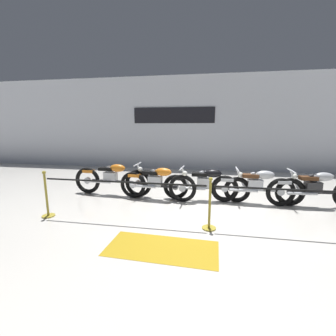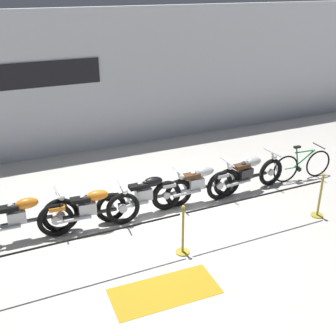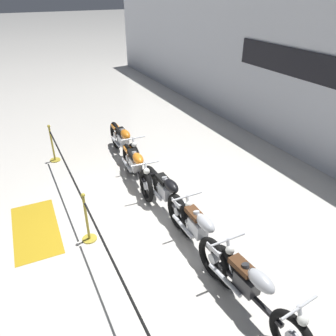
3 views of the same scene
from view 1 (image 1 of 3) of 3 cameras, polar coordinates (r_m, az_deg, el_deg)
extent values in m
plane|color=silver|center=(5.71, 9.72, -10.20)|extent=(120.00, 120.00, 0.00)
cube|color=silver|center=(10.46, 10.27, 11.05)|extent=(28.00, 0.25, 4.20)
cube|color=black|center=(10.44, 1.41, 13.24)|extent=(3.68, 0.04, 0.70)
torus|color=black|center=(6.49, -7.52, -3.86)|extent=(0.79, 0.14, 0.79)
torus|color=black|center=(7.17, -19.74, -3.00)|extent=(0.79, 0.14, 0.79)
cylinder|color=silver|center=(6.49, -7.52, -3.86)|extent=(0.19, 0.09, 0.19)
cylinder|color=silver|center=(7.17, -19.74, -3.00)|extent=(0.19, 0.09, 0.19)
cylinder|color=silver|center=(6.40, -6.82, -1.45)|extent=(0.30, 0.07, 0.59)
cube|color=silver|center=(6.78, -14.38, -2.09)|extent=(0.37, 0.23, 0.26)
cylinder|color=silver|center=(6.72, -14.15, -0.45)|extent=(0.18, 0.12, 0.24)
cylinder|color=silver|center=(6.76, -14.78, -0.42)|extent=(0.18, 0.12, 0.24)
cylinder|color=silver|center=(6.83, -17.11, -3.35)|extent=(0.70, 0.09, 0.07)
cube|color=#47474C|center=(6.79, -13.95, -3.26)|extent=(1.29, 0.10, 0.06)
ellipsoid|color=orange|center=(6.63, -12.70, -0.01)|extent=(0.47, 0.23, 0.22)
cube|color=black|center=(6.79, -15.46, -0.22)|extent=(0.41, 0.21, 0.09)
cube|color=orange|center=(7.09, -19.55, -0.77)|extent=(0.32, 0.17, 0.08)
cylinder|color=silver|center=(6.38, -7.81, 0.93)|extent=(0.06, 0.62, 0.04)
sphere|color=silver|center=(6.38, -7.10, -0.33)|extent=(0.14, 0.14, 0.14)
torus|color=black|center=(6.02, 3.67, -5.16)|extent=(0.76, 0.16, 0.75)
torus|color=black|center=(6.42, -8.89, -4.25)|extent=(0.76, 0.16, 0.75)
cylinder|color=silver|center=(6.02, 3.67, -5.16)|extent=(0.19, 0.09, 0.18)
cylinder|color=silver|center=(6.42, -8.89, -4.25)|extent=(0.19, 0.09, 0.18)
cylinder|color=silver|center=(5.93, 4.56, -2.59)|extent=(0.31, 0.08, 0.59)
cube|color=silver|center=(6.16, -3.28, -3.25)|extent=(0.38, 0.25, 0.26)
cylinder|color=silver|center=(6.10, -2.93, -1.45)|extent=(0.19, 0.12, 0.24)
cylinder|color=silver|center=(6.13, -3.67, -1.41)|extent=(0.19, 0.12, 0.24)
cylinder|color=silver|center=(6.16, -6.33, -4.64)|extent=(0.70, 0.12, 0.07)
cube|color=black|center=(6.18, -2.82, -4.54)|extent=(1.14, 0.15, 0.06)
ellipsoid|color=orange|center=(6.04, -1.23, -0.99)|extent=(0.48, 0.26, 0.22)
cube|color=black|center=(6.15, -4.46, -1.18)|extent=(0.41, 0.23, 0.09)
cube|color=orange|center=(6.34, -8.55, -1.88)|extent=(0.33, 0.18, 0.08)
cylinder|color=silver|center=(5.90, 3.54, -0.01)|extent=(0.08, 0.62, 0.04)
sphere|color=silver|center=(5.91, 4.29, -1.38)|extent=(0.14, 0.14, 0.14)
torus|color=black|center=(6.25, 17.13, -5.29)|extent=(0.70, 0.12, 0.70)
torus|color=black|center=(6.25, 1.96, -4.82)|extent=(0.70, 0.12, 0.70)
cylinder|color=silver|center=(6.25, 17.13, -5.29)|extent=(0.16, 0.08, 0.16)
cylinder|color=silver|center=(6.25, 1.96, -4.82)|extent=(0.16, 0.08, 0.16)
cylinder|color=silver|center=(6.19, 18.10, -2.78)|extent=(0.30, 0.06, 0.59)
cube|color=silver|center=(6.15, 9.12, -3.65)|extent=(0.36, 0.22, 0.26)
cylinder|color=silver|center=(6.11, 9.57, -1.84)|extent=(0.18, 0.11, 0.24)
cylinder|color=silver|center=(6.11, 8.79, -1.82)|extent=(0.18, 0.11, 0.24)
cylinder|color=silver|center=(6.06, 6.22, -5.16)|extent=(0.70, 0.07, 0.07)
cube|color=#47474C|center=(6.19, 9.55, -4.92)|extent=(1.32, 0.07, 0.06)
ellipsoid|color=black|center=(6.10, 11.36, -1.35)|extent=(0.46, 0.22, 0.22)
cube|color=black|center=(6.10, 7.97, -1.61)|extent=(0.40, 0.20, 0.09)
cube|color=black|center=(6.18, 2.43, -2.64)|extent=(0.32, 0.16, 0.08)
cylinder|color=silver|center=(6.12, 17.23, -0.33)|extent=(0.04, 0.62, 0.04)
sphere|color=silver|center=(6.16, 17.89, -1.63)|extent=(0.14, 0.14, 0.14)
torus|color=black|center=(6.51, 28.60, -5.37)|extent=(0.73, 0.14, 0.73)
torus|color=black|center=(6.19, 14.19, -5.14)|extent=(0.73, 0.14, 0.73)
cylinder|color=silver|center=(6.51, 28.60, -5.37)|extent=(0.17, 0.08, 0.17)
cylinder|color=silver|center=(6.19, 14.19, -5.14)|extent=(0.17, 0.08, 0.17)
cylinder|color=silver|center=(6.47, 29.58, -2.96)|extent=(0.30, 0.06, 0.59)
cube|color=silver|center=(6.25, 21.22, -3.88)|extent=(0.36, 0.22, 0.26)
cylinder|color=silver|center=(6.21, 21.72, -2.10)|extent=(0.18, 0.11, 0.24)
cylinder|color=silver|center=(6.20, 20.98, -2.08)|extent=(0.18, 0.11, 0.24)
cylinder|color=silver|center=(6.10, 18.60, -5.42)|extent=(0.70, 0.08, 0.07)
cube|color=#ADAFB5|center=(6.30, 21.59, -5.13)|extent=(1.29, 0.07, 0.06)
ellipsoid|color=#B7BABF|center=(6.24, 23.46, -1.61)|extent=(0.46, 0.22, 0.22)
cube|color=#4C2D19|center=(6.18, 20.18, -1.88)|extent=(0.40, 0.20, 0.09)
cube|color=#B7BABF|center=(6.13, 14.76, -2.87)|extent=(0.32, 0.16, 0.08)
cylinder|color=silver|center=(6.38, 28.87, -0.62)|extent=(0.04, 0.62, 0.04)
sphere|color=silver|center=(6.44, 29.43, -1.86)|extent=(0.14, 0.14, 0.14)
torus|color=black|center=(6.37, 26.72, -5.51)|extent=(0.74, 0.17, 0.73)
cylinder|color=silver|center=(6.37, 26.72, -5.51)|extent=(0.18, 0.09, 0.17)
cube|color=#2D2D30|center=(6.65, 32.87, -4.04)|extent=(0.38, 0.25, 0.26)
cylinder|color=#2D2D30|center=(6.62, 33.36, -2.36)|extent=(0.19, 0.12, 0.24)
cylinder|color=#2D2D30|center=(6.59, 32.73, -2.36)|extent=(0.19, 0.12, 0.24)
cylinder|color=silver|center=(6.43, 30.93, -5.59)|extent=(0.70, 0.13, 0.07)
cube|color=black|center=(6.70, 33.13, -5.19)|extent=(1.28, 0.16, 0.06)
ellipsoid|color=#B7BABF|center=(6.70, 34.84, -1.85)|extent=(0.48, 0.26, 0.22)
cube|color=#4C2D19|center=(6.54, 32.06, -2.19)|extent=(0.41, 0.23, 0.09)
cube|color=#B7BABF|center=(6.33, 27.34, -3.21)|extent=(0.33, 0.19, 0.08)
cylinder|color=gold|center=(5.87, -28.07, -10.64)|extent=(0.28, 0.28, 0.03)
cylinder|color=gold|center=(5.72, -28.51, -6.07)|extent=(0.05, 0.05, 0.95)
sphere|color=gold|center=(5.60, -28.98, -1.01)|extent=(0.08, 0.08, 0.08)
cylinder|color=black|center=(4.73, -11.59, -3.51)|extent=(3.44, 0.04, 0.04)
cylinder|color=black|center=(4.76, 31.71, -4.86)|extent=(3.26, 0.04, 0.04)
cylinder|color=gold|center=(4.71, 10.34, -14.75)|extent=(0.28, 0.28, 0.03)
cylinder|color=gold|center=(4.52, 10.55, -9.17)|extent=(0.05, 0.05, 0.95)
sphere|color=gold|center=(4.38, 10.78, -2.82)|extent=(0.08, 0.08, 0.08)
cube|color=#B78E19|center=(4.00, -1.57, -19.70)|extent=(1.90, 0.92, 0.01)
camera|label=2|loc=(4.55, -119.18, 34.24)|focal=45.00mm
camera|label=3|loc=(6.49, 69.68, 24.28)|focal=35.00mm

